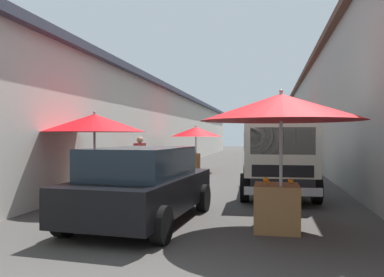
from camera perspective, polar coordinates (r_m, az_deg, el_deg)
name	(u,v)px	position (r m, az deg, el deg)	size (l,w,h in m)	color
ground	(234,176)	(16.01, 6.28, -5.59)	(90.00, 90.00, 0.00)	#3D3A38
building_left_whitewash	(98,127)	(20.07, -14.00, 1.73)	(49.80, 7.50, 4.26)	beige
fruit_stall_near_right	(94,131)	(9.62, -14.49, 1.08)	(2.54, 2.54, 2.28)	#9E9EA3
fruit_stall_near_left	(195,136)	(17.62, 0.50, 0.32)	(2.39, 2.39, 2.16)	#9E9EA3
fruit_stall_far_left	(280,120)	(6.65, 13.17, 2.69)	(2.77, 2.77, 2.47)	#9E9EA3
fruit_stall_mid_lane	(283,131)	(20.20, 13.61, 1.09)	(2.48, 2.48, 2.39)	#9E9EA3
hatchback_car	(143,184)	(7.40, -7.41, -6.86)	(4.02, 2.15, 1.45)	black
delivery_truck	(278,159)	(10.39, 12.88, -3.09)	(4.98, 2.12, 2.08)	black
vendor_by_crates	(274,152)	(19.07, 12.20, -1.95)	(0.44, 0.50, 1.55)	navy
vendor_in_shade	(140,156)	(13.45, -7.87, -2.68)	(0.62, 0.34, 1.64)	#665B4C
parked_scooter	(292,163)	(17.50, 14.80, -3.61)	(1.69, 0.37, 1.14)	black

